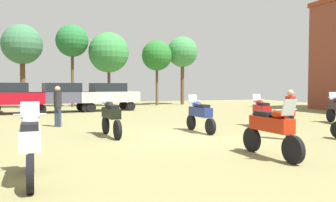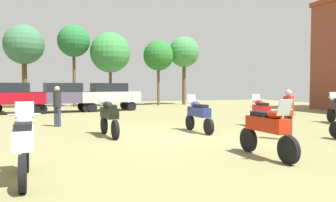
{
  "view_description": "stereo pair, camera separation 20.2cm",
  "coord_description": "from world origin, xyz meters",
  "px_view_note": "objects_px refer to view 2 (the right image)",
  "views": [
    {
      "loc": [
        -4.5,
        -11.3,
        1.84
      ],
      "look_at": [
        1.82,
        5.9,
        1.0
      ],
      "focal_mm": 35.88,
      "sensor_mm": 36.0,
      "label": 1
    },
    {
      "loc": [
        -4.31,
        -11.37,
        1.84
      ],
      "look_at": [
        1.82,
        5.9,
        1.0
      ],
      "focal_mm": 35.88,
      "sensor_mm": 36.0,
      "label": 2
    }
  ],
  "objects_px": {
    "car_4": "(63,95)",
    "tree_2": "(24,45)",
    "tree_3": "(158,56)",
    "tree_7": "(110,53)",
    "motorcycle_11": "(261,111)",
    "tree_5": "(74,41)",
    "person_1": "(288,111)",
    "motorcycle_10": "(109,116)",
    "tree_8": "(184,52)",
    "motorcycle_3": "(268,129)",
    "motorcycle_8": "(24,143)",
    "car_1": "(10,96)",
    "car_2": "(109,95)",
    "person_2": "(57,103)",
    "motorcycle_1": "(198,114)"
  },
  "relations": [
    {
      "from": "motorcycle_3",
      "to": "person_1",
      "type": "height_order",
      "value": "person_1"
    },
    {
      "from": "tree_5",
      "to": "tree_8",
      "type": "xyz_separation_m",
      "value": [
        10.25,
        0.26,
        -0.57
      ]
    },
    {
      "from": "motorcycle_10",
      "to": "person_1",
      "type": "relative_size",
      "value": 1.29
    },
    {
      "from": "tree_7",
      "to": "motorcycle_11",
      "type": "bearing_deg",
      "value": -78.21
    },
    {
      "from": "car_4",
      "to": "tree_2",
      "type": "height_order",
      "value": "tree_2"
    },
    {
      "from": "car_4",
      "to": "tree_5",
      "type": "bearing_deg",
      "value": -19.64
    },
    {
      "from": "motorcycle_8",
      "to": "motorcycle_10",
      "type": "relative_size",
      "value": 0.99
    },
    {
      "from": "tree_5",
      "to": "car_1",
      "type": "bearing_deg",
      "value": -124.91
    },
    {
      "from": "tree_2",
      "to": "motorcycle_8",
      "type": "bearing_deg",
      "value": -86.47
    },
    {
      "from": "motorcycle_11",
      "to": "tree_3",
      "type": "xyz_separation_m",
      "value": [
        0.89,
        17.26,
        3.87
      ]
    },
    {
      "from": "car_1",
      "to": "tree_8",
      "type": "xyz_separation_m",
      "value": [
        14.64,
        6.55,
        3.84
      ]
    },
    {
      "from": "motorcycle_3",
      "to": "motorcycle_8",
      "type": "bearing_deg",
      "value": 0.29
    },
    {
      "from": "car_4",
      "to": "tree_3",
      "type": "xyz_separation_m",
      "value": [
        8.68,
        5.76,
        3.4
      ]
    },
    {
      "from": "motorcycle_10",
      "to": "tree_2",
      "type": "relative_size",
      "value": 0.32
    },
    {
      "from": "motorcycle_3",
      "to": "car_2",
      "type": "bearing_deg",
      "value": -87.87
    },
    {
      "from": "tree_3",
      "to": "tree_7",
      "type": "height_order",
      "value": "tree_7"
    },
    {
      "from": "motorcycle_3",
      "to": "tree_5",
      "type": "height_order",
      "value": "tree_5"
    },
    {
      "from": "car_4",
      "to": "tree_2",
      "type": "distance_m",
      "value": 7.44
    },
    {
      "from": "tree_8",
      "to": "car_2",
      "type": "bearing_deg",
      "value": -145.14
    },
    {
      "from": "tree_5",
      "to": "tree_2",
      "type": "bearing_deg",
      "value": -177.31
    },
    {
      "from": "motorcycle_10",
      "to": "tree_3",
      "type": "xyz_separation_m",
      "value": [
        7.56,
        17.66,
        3.84
      ]
    },
    {
      "from": "motorcycle_1",
      "to": "person_2",
      "type": "relative_size",
      "value": 1.21
    },
    {
      "from": "motorcycle_3",
      "to": "car_1",
      "type": "distance_m",
      "value": 18.04
    },
    {
      "from": "tree_5",
      "to": "car_4",
      "type": "bearing_deg",
      "value": -101.04
    },
    {
      "from": "tree_2",
      "to": "motorcycle_11",
      "type": "bearing_deg",
      "value": -58.49
    },
    {
      "from": "motorcycle_10",
      "to": "tree_8",
      "type": "distance_m",
      "value": 21.2
    },
    {
      "from": "motorcycle_1",
      "to": "tree_3",
      "type": "distance_m",
      "value": 18.59
    },
    {
      "from": "tree_7",
      "to": "tree_8",
      "type": "distance_m",
      "value": 7.21
    },
    {
      "from": "car_1",
      "to": "tree_2",
      "type": "relative_size",
      "value": 0.65
    },
    {
      "from": "motorcycle_1",
      "to": "motorcycle_3",
      "type": "relative_size",
      "value": 0.96
    },
    {
      "from": "tree_2",
      "to": "tree_5",
      "type": "xyz_separation_m",
      "value": [
        3.9,
        0.18,
        0.5
      ]
    },
    {
      "from": "person_1",
      "to": "tree_5",
      "type": "height_order",
      "value": "tree_5"
    },
    {
      "from": "car_2",
      "to": "tree_5",
      "type": "relative_size",
      "value": 0.65
    },
    {
      "from": "tree_5",
      "to": "tree_7",
      "type": "distance_m",
      "value": 3.19
    },
    {
      "from": "motorcycle_10",
      "to": "motorcycle_11",
      "type": "distance_m",
      "value": 6.69
    },
    {
      "from": "tree_3",
      "to": "person_2",
      "type": "bearing_deg",
      "value": -123.33
    },
    {
      "from": "car_2",
      "to": "tree_5",
      "type": "height_order",
      "value": "tree_5"
    },
    {
      "from": "motorcycle_1",
      "to": "car_2",
      "type": "height_order",
      "value": "car_2"
    },
    {
      "from": "person_1",
      "to": "motorcycle_1",
      "type": "bearing_deg",
      "value": 126.52
    },
    {
      "from": "motorcycle_3",
      "to": "tree_5",
      "type": "distance_m",
      "value": 23.4
    },
    {
      "from": "car_4",
      "to": "tree_8",
      "type": "distance_m",
      "value": 13.5
    },
    {
      "from": "car_1",
      "to": "tree_2",
      "type": "bearing_deg",
      "value": -6.63
    },
    {
      "from": "car_4",
      "to": "tree_5",
      "type": "relative_size",
      "value": 0.65
    },
    {
      "from": "car_4",
      "to": "person_2",
      "type": "height_order",
      "value": "car_4"
    },
    {
      "from": "car_4",
      "to": "tree_7",
      "type": "relative_size",
      "value": 0.7
    },
    {
      "from": "motorcycle_11",
      "to": "tree_7",
      "type": "xyz_separation_m",
      "value": [
        -3.58,
        17.16,
        3.99
      ]
    },
    {
      "from": "tree_2",
      "to": "car_4",
      "type": "bearing_deg",
      "value": -64.21
    },
    {
      "from": "person_1",
      "to": "tree_5",
      "type": "distance_m",
      "value": 21.79
    },
    {
      "from": "car_1",
      "to": "tree_8",
      "type": "bearing_deg",
      "value": -67.94
    },
    {
      "from": "motorcycle_8",
      "to": "tree_5",
      "type": "height_order",
      "value": "tree_5"
    }
  ]
}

